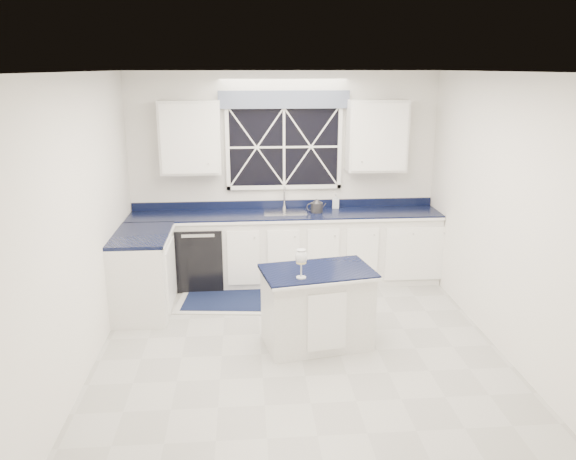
{
  "coord_description": "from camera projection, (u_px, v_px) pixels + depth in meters",
  "views": [
    {
      "loc": [
        -0.52,
        -5.0,
        2.74
      ],
      "look_at": [
        -0.09,
        0.4,
        1.16
      ],
      "focal_mm": 35.0,
      "sensor_mm": 36.0,
      "label": 1
    }
  ],
  "objects": [
    {
      "name": "dishwasher",
      "position": [
        201.0,
        254.0,
        7.26
      ],
      "size": [
        0.6,
        0.58,
        0.82
      ],
      "primitive_type": "cube",
      "color": "black",
      "rests_on": "ground"
    },
    {
      "name": "upper_cabinets",
      "position": [
        285.0,
        137.0,
        7.05
      ],
      "size": [
        3.1,
        0.34,
        0.9
      ],
      "color": "silver",
      "rests_on": "ground"
    },
    {
      "name": "soap_bottle",
      "position": [
        336.0,
        201.0,
        7.43
      ],
      "size": [
        0.1,
        0.1,
        0.19
      ],
      "primitive_type": "imported",
      "rotation": [
        0.0,
        0.0,
        -0.16
      ],
      "color": "silver",
      "rests_on": "countertop"
    },
    {
      "name": "back_wall",
      "position": [
        284.0,
        177.0,
        7.37
      ],
      "size": [
        4.0,
        0.1,
        2.7
      ],
      "primitive_type": "cube",
      "color": "white",
      "rests_on": "ground"
    },
    {
      "name": "rug",
      "position": [
        235.0,
        300.0,
        6.83
      ],
      "size": [
        1.43,
        0.96,
        0.02
      ],
      "rotation": [
        0.0,
        0.0,
        -0.1
      ],
      "color": "#B1B1AC",
      "rests_on": "ground"
    },
    {
      "name": "countertop",
      "position": [
        286.0,
        214.0,
        7.2
      ],
      "size": [
        3.98,
        0.64,
        0.04
      ],
      "primitive_type": "cube",
      "color": "black",
      "rests_on": "base_cabinets"
    },
    {
      "name": "faucet",
      "position": [
        284.0,
        197.0,
        7.34
      ],
      "size": [
        0.05,
        0.2,
        0.3
      ],
      "color": "#BBBBBD",
      "rests_on": "countertop"
    },
    {
      "name": "kettle",
      "position": [
        317.0,
        206.0,
        7.2
      ],
      "size": [
        0.26,
        0.16,
        0.18
      ],
      "rotation": [
        0.0,
        0.0,
        0.04
      ],
      "color": "#2E2E30",
      "rests_on": "countertop"
    },
    {
      "name": "window",
      "position": [
        284.0,
        141.0,
        7.19
      ],
      "size": [
        1.65,
        0.09,
        1.26
      ],
      "color": "black",
      "rests_on": "ground"
    },
    {
      "name": "wine_glass",
      "position": [
        301.0,
        258.0,
        5.29
      ],
      "size": [
        0.12,
        0.12,
        0.28
      ],
      "color": "silver",
      "rests_on": "island"
    },
    {
      "name": "base_cabinets",
      "position": [
        261.0,
        254.0,
        7.15
      ],
      "size": [
        3.99,
        1.6,
        0.9
      ],
      "color": "silver",
      "rests_on": "ground"
    },
    {
      "name": "ground",
      "position": [
        300.0,
        353.0,
        5.59
      ],
      "size": [
        4.5,
        4.5,
        0.0
      ],
      "primitive_type": "plane",
      "color": "#A6A7A2",
      "rests_on": "ground"
    },
    {
      "name": "island",
      "position": [
        317.0,
        307.0,
        5.67
      ],
      "size": [
        1.18,
        0.84,
        0.81
      ],
      "rotation": [
        0.0,
        0.0,
        0.18
      ],
      "color": "silver",
      "rests_on": "ground"
    }
  ]
}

